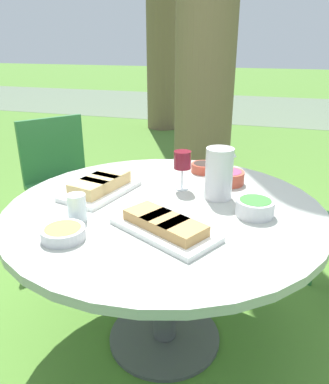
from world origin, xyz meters
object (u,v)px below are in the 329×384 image
chair_near_right (61,175)px  water_pitcher (219,174)px  wine_glass (182,161)px  dining_table (164,227)px

chair_near_right → water_pitcher: size_ratio=3.95×
wine_glass → chair_near_right: bearing=153.7°
chair_near_right → wine_glass: 1.11m
dining_table → chair_near_right: (-0.93, 0.67, -0.09)m
water_pitcher → dining_table: bearing=-143.9°
water_pitcher → chair_near_right: bearing=155.1°
chair_near_right → wine_glass: size_ratio=4.87×
water_pitcher → wine_glass: 0.19m
water_pitcher → wine_glass: size_ratio=1.23×
wine_glass → water_pitcher: bearing=-17.1°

